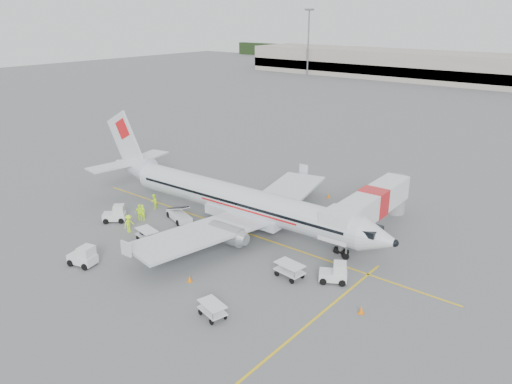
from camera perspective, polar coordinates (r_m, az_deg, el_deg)
ground at (r=51.25m, az=-1.41°, el=-4.59°), size 360.00×360.00×0.00m
stripe_lead at (r=51.25m, az=-1.41°, el=-4.59°), size 44.00×0.20×0.01m
stripe_cross at (r=38.35m, az=7.12°, el=-13.89°), size 0.20×20.00×0.01m
terminal_west at (r=180.57m, az=16.31°, el=13.81°), size 110.00×22.00×9.00m
mast_west at (r=183.62m, az=5.99°, el=16.60°), size 3.20×1.20×22.00m
aircraft at (r=50.68m, az=-1.86°, el=1.21°), size 37.25×29.64×10.02m
jet_bridge at (r=51.67m, az=13.11°, el=-2.17°), size 3.79×17.49×4.57m
belt_loader at (r=54.22m, az=-8.81°, el=-1.90°), size 5.23×3.38×2.65m
tug_fore at (r=42.40m, az=8.81°, el=-9.04°), size 2.65×2.27×1.78m
tug_mid at (r=47.08m, az=-19.25°, el=-6.84°), size 2.71×1.94×1.89m
tug_aft at (r=55.54m, az=-15.91°, el=-2.38°), size 2.64×2.60×1.82m
cart_loaded_a at (r=50.17m, az=-12.34°, el=-4.85°), size 2.63×1.85×1.25m
cart_loaded_b at (r=48.25m, az=-9.56°, el=-5.70°), size 2.61×1.85×1.24m
cart_empty_a at (r=37.81m, az=-5.01°, el=-13.29°), size 2.52×1.86×1.18m
cart_empty_b at (r=42.77m, az=3.85°, el=-8.93°), size 2.65×1.78×1.29m
cone_nose at (r=38.99m, az=11.93°, el=-13.01°), size 0.41×0.41×0.68m
cone_port at (r=60.95m, az=8.27°, el=-0.42°), size 0.36×0.36×0.59m
cone_stbd at (r=42.54m, az=-7.59°, el=-9.76°), size 0.38×0.38×0.62m
crew_a at (r=55.14m, az=-12.84°, el=-2.30°), size 0.72×0.56×1.76m
crew_b at (r=58.04m, az=-11.58°, el=-1.08°), size 1.05×1.06×1.73m
crew_c at (r=52.50m, az=-14.33°, el=-3.51°), size 0.78×1.26×1.88m
crew_d at (r=55.07m, az=-13.12°, el=-2.30°), size 1.13×1.02×1.85m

